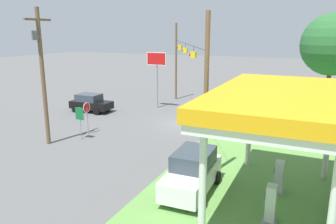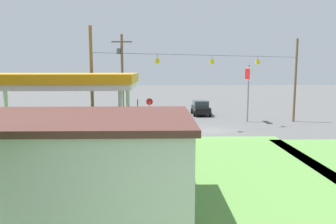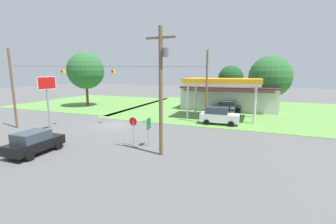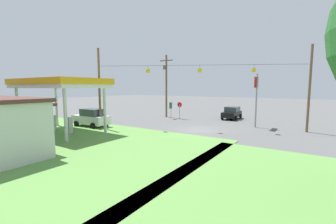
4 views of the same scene
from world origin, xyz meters
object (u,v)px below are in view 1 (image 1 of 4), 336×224
object	(u,v)px
car_at_pumps_front	(192,172)
tree_west_verge	(333,45)
gas_station_canopy	(283,102)
car_on_crossroad	(91,103)
fuel_pump_far	(271,205)
stop_sign_roadside	(87,111)
fuel_pump_near	(279,178)
utility_pole_main	(42,70)
stop_sign_overhead	(157,66)
route_sign	(80,117)

from	to	relation	value
car_at_pumps_front	tree_west_verge	distance (m)	26.18
gas_station_canopy	car_on_crossroad	distance (m)	22.48
fuel_pump_far	car_on_crossroad	bearing A→B (deg)	-123.85
tree_west_verge	gas_station_canopy	bearing A→B (deg)	-5.33
stop_sign_roadside	car_on_crossroad	bearing A→B (deg)	35.90
gas_station_canopy	fuel_pump_near	world-z (taller)	gas_station_canopy
fuel_pump_near	stop_sign_roadside	world-z (taller)	stop_sign_roadside
utility_pole_main	fuel_pump_near	bearing A→B (deg)	87.14
tree_west_verge	car_on_crossroad	bearing A→B (deg)	-58.07
fuel_pump_near	fuel_pump_far	distance (m)	2.83
utility_pole_main	tree_west_verge	world-z (taller)	tree_west_verge
gas_station_canopy	stop_sign_overhead	world-z (taller)	stop_sign_overhead
car_at_pumps_front	stop_sign_overhead	distance (m)	18.98
stop_sign_overhead	tree_west_verge	size ratio (longest dim) A/B	0.62
utility_pole_main	fuel_pump_far	bearing A→B (deg)	77.03
gas_station_canopy	fuel_pump_far	world-z (taller)	gas_station_canopy
stop_sign_roadside	utility_pole_main	xyz separation A→B (m)	(3.05, -1.11, 3.40)
stop_sign_roadside	fuel_pump_far	bearing A→B (deg)	-114.53
utility_pole_main	gas_station_canopy	bearing A→B (deg)	82.02
fuel_pump_far	stop_sign_overhead	world-z (taller)	stop_sign_overhead
gas_station_canopy	car_at_pumps_front	world-z (taller)	gas_station_canopy
route_sign	stop_sign_roadside	bearing A→B (deg)	-164.59
stop_sign_overhead	route_sign	xyz separation A→B (m)	(11.63, -0.46, -2.61)
car_at_pumps_front	route_sign	size ratio (longest dim) A/B	1.91
car_at_pumps_front	stop_sign_roadside	bearing A→B (deg)	-119.33
fuel_pump_far	stop_sign_overhead	bearing A→B (deg)	-140.99
stop_sign_overhead	utility_pole_main	distance (m)	13.58
fuel_pump_far	stop_sign_overhead	size ratio (longest dim) A/B	0.27
fuel_pump_near	utility_pole_main	bearing A→B (deg)	-92.86
route_sign	utility_pole_main	xyz separation A→B (m)	(1.78, -1.46, 3.50)
car_at_pumps_front	route_sign	distance (m)	11.22
stop_sign_roadside	route_sign	xyz separation A→B (m)	(1.26, 0.35, -0.10)
fuel_pump_near	tree_west_verge	world-z (taller)	tree_west_verge
fuel_pump_far	stop_sign_roadside	bearing A→B (deg)	-114.53
car_on_crossroad	utility_pole_main	world-z (taller)	utility_pole_main
stop_sign_overhead	utility_pole_main	xyz separation A→B (m)	(13.41, -1.92, 0.90)
utility_pole_main	tree_west_verge	size ratio (longest dim) A/B	0.96
fuel_pump_near	gas_station_canopy	bearing A→B (deg)	0.06
fuel_pump_far	car_on_crossroad	size ratio (longest dim) A/B	0.40
fuel_pump_near	fuel_pump_far	xyz separation A→B (m)	(2.83, 0.00, 0.00)
gas_station_canopy	car_on_crossroad	world-z (taller)	gas_station_canopy
gas_station_canopy	stop_sign_roadside	distance (m)	15.81
car_on_crossroad	utility_pole_main	distance (m)	10.62
car_at_pumps_front	stop_sign_roadside	world-z (taller)	stop_sign_roadside
stop_sign_roadside	tree_west_verge	world-z (taller)	tree_west_verge
stop_sign_roadside	stop_sign_overhead	xyz separation A→B (m)	(-10.37, 0.81, 2.50)
car_at_pumps_front	gas_station_canopy	bearing A→B (deg)	91.43
fuel_pump_far	stop_sign_roadside	xyz separation A→B (m)	(-6.66, -14.60, 1.03)
route_sign	tree_west_verge	size ratio (longest dim) A/B	0.25
car_on_crossroad	route_sign	distance (m)	8.79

